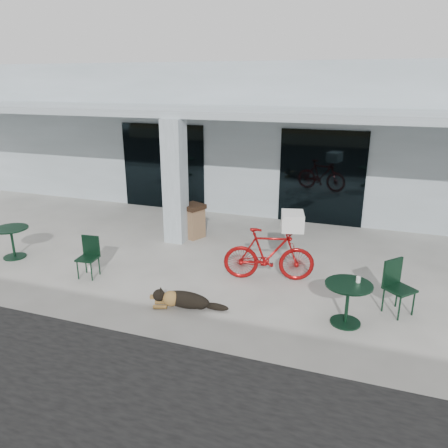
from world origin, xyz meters
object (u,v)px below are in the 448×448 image
at_px(dog, 186,299).
at_px(cafe_table_near, 13,243).
at_px(cafe_table_far, 347,304).
at_px(cafe_chair_far_a, 400,289).
at_px(cafe_chair_near, 88,258).
at_px(trash_receptacle, 193,221).
at_px(bicycle, 269,254).

distance_m(dog, cafe_table_near, 4.89).
relative_size(cafe_table_far, cafe_chair_far_a, 0.81).
height_order(dog, cafe_chair_near, cafe_chair_near).
bearing_deg(cafe_chair_far_a, trash_receptacle, 105.72).
xyz_separation_m(bicycle, trash_receptacle, (-2.51, 1.87, -0.11)).
distance_m(bicycle, cafe_chair_far_a, 2.61).
bearing_deg(cafe_chair_far_a, cafe_table_near, 133.33).
height_order(cafe_chair_near, cafe_table_far, cafe_chair_near).
height_order(cafe_chair_far_a, trash_receptacle, cafe_chair_far_a).
distance_m(cafe_table_near, cafe_chair_far_a, 8.49).
height_order(bicycle, trash_receptacle, bicycle).
distance_m(bicycle, trash_receptacle, 3.13).
bearing_deg(cafe_table_near, cafe_chair_far_a, 1.49).
bearing_deg(bicycle, cafe_chair_far_a, -117.30).
bearing_deg(trash_receptacle, dog, -68.88).
height_order(cafe_table_far, cafe_chair_far_a, cafe_chair_far_a).
relative_size(bicycle, cafe_table_far, 2.35).
distance_m(cafe_table_near, cafe_chair_near, 2.34).
bearing_deg(dog, bicycle, 38.84).
relative_size(bicycle, trash_receptacle, 2.08).
xyz_separation_m(bicycle, dog, (-1.14, -1.68, -0.39)).
bearing_deg(dog, trash_receptacle, 94.13).
xyz_separation_m(cafe_table_near, trash_receptacle, (3.44, 2.70, 0.08)).
bearing_deg(cafe_table_far, cafe_table_near, 176.74).
bearing_deg(cafe_table_far, cafe_chair_far_a, 37.76).
distance_m(dog, trash_receptacle, 3.82).
distance_m(dog, cafe_table_far, 2.87).
height_order(bicycle, cafe_table_near, bicycle).
xyz_separation_m(cafe_table_far, trash_receptacle, (-4.20, 3.13, 0.08)).
distance_m(cafe_chair_near, cafe_table_far, 5.32).
xyz_separation_m(dog, cafe_table_near, (-4.81, 0.85, 0.19)).
bearing_deg(cafe_chair_far_a, bicycle, 118.34).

